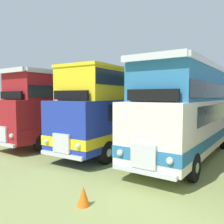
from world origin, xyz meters
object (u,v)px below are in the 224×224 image
(bus_second_in_row, at_px, (122,106))
(cone_mid_row, at_px, (83,196))
(bus_third_in_row, at_px, (190,110))
(bus_first_in_row, at_px, (75,106))

(bus_second_in_row, xyz_separation_m, cone_mid_row, (2.87, -7.12, -2.18))
(bus_third_in_row, bearing_deg, bus_first_in_row, 176.05)
(bus_first_in_row, bearing_deg, bus_second_in_row, -6.09)
(bus_first_in_row, bearing_deg, bus_third_in_row, -3.95)
(bus_second_in_row, xyz_separation_m, bus_third_in_row, (3.99, -0.13, -0.11))
(bus_first_in_row, distance_m, cone_mid_row, 10.40)
(bus_first_in_row, relative_size, cone_mid_row, 18.97)
(bus_third_in_row, xyz_separation_m, cone_mid_row, (-1.12, -6.99, -2.07))
(bus_third_in_row, bearing_deg, bus_second_in_row, 178.20)
(bus_first_in_row, xyz_separation_m, bus_third_in_row, (7.97, -0.55, -0.00))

